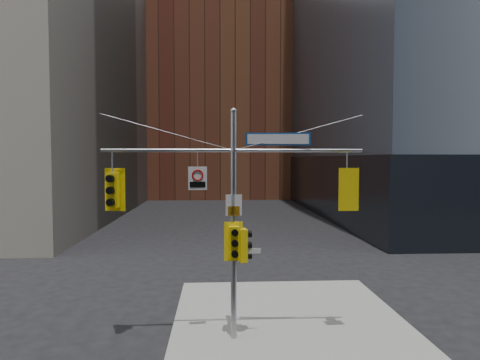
{
  "coord_description": "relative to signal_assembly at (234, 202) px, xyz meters",
  "views": [
    {
      "loc": [
        -0.53,
        -11.1,
        5.75
      ],
      "look_at": [
        0.2,
        2.0,
        5.09
      ],
      "focal_mm": 32.0,
      "sensor_mm": 36.0,
      "label": 1
    }
  ],
  "objects": [
    {
      "name": "sidewalk_corner",
      "position": [
        2.0,
        2.01,
        -4.34
      ],
      "size": [
        8.0,
        8.0,
        0.15
      ],
      "primitive_type": "cube",
      "color": "gray",
      "rests_on": "ground"
    },
    {
      "name": "brick_midrise",
      "position": [
        0.0,
        56.01,
        9.58
      ],
      "size": [
        26.0,
        20.0,
        28.0
      ],
      "primitive_type": "cube",
      "color": "brown",
      "rests_on": "ground"
    },
    {
      "name": "signal_assembly",
      "position": [
        0.0,
        0.0,
        0.0
      ],
      "size": [
        8.0,
        0.8,
        7.3
      ],
      "color": "#93969B",
      "rests_on": "ground"
    },
    {
      "name": "traffic_light_west_arm",
      "position": [
        -3.67,
        0.01,
        0.38
      ],
      "size": [
        0.63,
        0.54,
        1.32
      ],
      "rotation": [
        0.0,
        0.0,
        -0.14
      ],
      "color": "yellow",
      "rests_on": "ground"
    },
    {
      "name": "traffic_light_east_arm",
      "position": [
        3.53,
        0.0,
        0.38
      ],
      "size": [
        0.63,
        0.51,
        1.32
      ],
      "rotation": [
        0.0,
        0.0,
        3.19
      ],
      "color": "yellow",
      "rests_on": "ground"
    },
    {
      "name": "traffic_light_pole_side",
      "position": [
        0.32,
        0.02,
        -1.35
      ],
      "size": [
        0.44,
        0.38,
        1.03
      ],
      "rotation": [
        0.0,
        0.0,
        1.79
      ],
      "color": "yellow",
      "rests_on": "ground"
    },
    {
      "name": "traffic_light_pole_front",
      "position": [
        -0.0,
        -0.27,
        -1.2
      ],
      "size": [
        0.57,
        0.47,
        1.2
      ],
      "rotation": [
        0.0,
        0.0,
        0.08
      ],
      "color": "yellow",
      "rests_on": "ground"
    },
    {
      "name": "street_sign_blade",
      "position": [
        1.37,
        0.0,
        1.93
      ],
      "size": [
        2.01,
        0.19,
        0.39
      ],
      "rotation": [
        0.0,
        0.0,
        -0.07
      ],
      "color": "#104292",
      "rests_on": "ground"
    },
    {
      "name": "regulatory_sign_arm",
      "position": [
        -1.1,
        -0.02,
        0.76
      ],
      "size": [
        0.57,
        0.11,
        0.71
      ],
      "rotation": [
        0.0,
        0.0,
        0.1
      ],
      "color": "silver",
      "rests_on": "ground"
    },
    {
      "name": "regulatory_sign_pole",
      "position": [
        0.0,
        -0.12,
        -0.1
      ],
      "size": [
        0.5,
        0.07,
        0.65
      ],
      "rotation": [
        0.0,
        0.0,
        0.08
      ],
      "color": "silver",
      "rests_on": "ground"
    },
    {
      "name": "street_blade_ew",
      "position": [
        0.45,
        0.01,
        -1.53
      ],
      "size": [
        0.78,
        0.05,
        0.16
      ],
      "rotation": [
        0.0,
        0.0,
        0.02
      ],
      "color": "silver",
      "rests_on": "ground"
    },
    {
      "name": "street_blade_ns",
      "position": [
        0.0,
        0.46,
        -1.54
      ],
      "size": [
        0.09,
        0.73,
        0.15
      ],
      "rotation": [
        0.0,
        0.0,
        -0.08
      ],
      "color": "#145926",
      "rests_on": "ground"
    }
  ]
}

